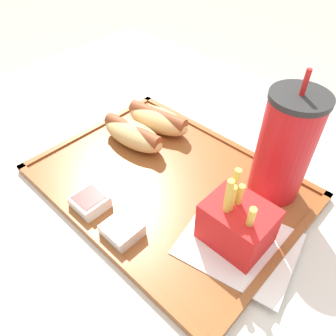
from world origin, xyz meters
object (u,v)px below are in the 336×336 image
(soda_cup, at_px, (285,148))
(hot_dog_near, at_px, (133,134))
(hot_dog_far, at_px, (158,119))
(sauce_cup_ketchup, at_px, (90,202))
(sauce_cup_mayo, at_px, (122,230))
(fries_carton, at_px, (237,223))

(soda_cup, distance_m, hot_dog_near, 0.27)
(hot_dog_far, xyz_separation_m, sauce_cup_ketchup, (0.07, -0.21, -0.01))
(hot_dog_near, bearing_deg, sauce_cup_mayo, -46.52)
(hot_dog_far, xyz_separation_m, hot_dog_near, (0.00, -0.06, -0.00))
(soda_cup, height_order, hot_dog_far, soda_cup)
(sauce_cup_ketchup, bearing_deg, sauce_cup_mayo, 0.10)
(sauce_cup_mayo, bearing_deg, sauce_cup_ketchup, -179.90)
(soda_cup, bearing_deg, sauce_cup_ketchup, -129.00)
(soda_cup, xyz_separation_m, sauce_cup_mayo, (-0.11, -0.23, -0.08))
(fries_carton, bearing_deg, sauce_cup_mayo, -139.32)
(sauce_cup_mayo, bearing_deg, fries_carton, 40.68)
(soda_cup, bearing_deg, hot_dog_far, -177.17)
(sauce_cup_mayo, relative_size, sauce_cup_ketchup, 1.00)
(hot_dog_far, distance_m, sauce_cup_ketchup, 0.22)
(hot_dog_far, distance_m, sauce_cup_mayo, 0.26)
(hot_dog_far, distance_m, hot_dog_near, 0.06)
(sauce_cup_ketchup, bearing_deg, fries_carton, 27.80)
(hot_dog_far, height_order, sauce_cup_mayo, hot_dog_far)
(soda_cup, xyz_separation_m, hot_dog_near, (-0.25, -0.08, -0.06))
(soda_cup, bearing_deg, fries_carton, -84.68)
(sauce_cup_ketchup, bearing_deg, hot_dog_near, 113.91)
(hot_dog_near, distance_m, fries_carton, 0.27)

